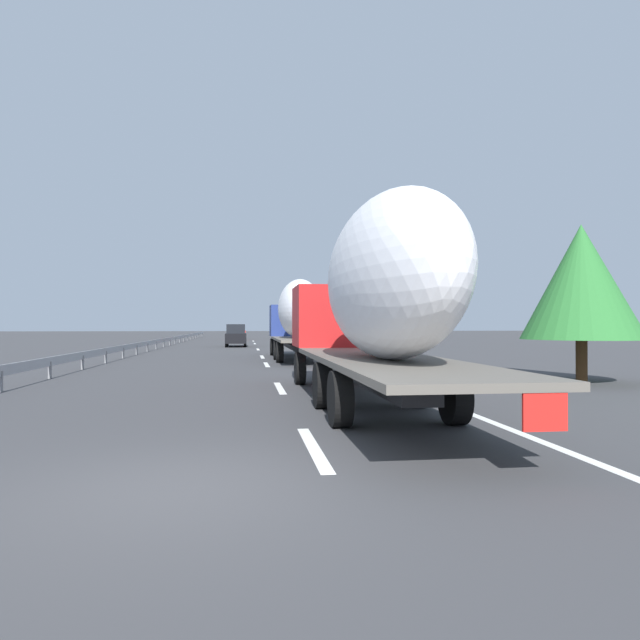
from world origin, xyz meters
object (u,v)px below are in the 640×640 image
Objects in this scene: truck_trailing at (373,297)px; road_sign at (307,320)px; car_black_suv at (236,335)px; car_red_compact at (239,332)px; truck_lead at (297,315)px.

truck_trailing reaches higher than road_sign.
truck_trailing is 37.82m from car_black_suv.
car_red_compact is 0.94× the size of car_black_suv.
car_red_compact is (44.37, 3.54, -1.47)m from truck_lead.
truck_trailing is 4.26× the size of road_sign.
car_red_compact is at bearing -0.04° from car_black_suv.
truck_lead is at bearing -175.44° from car_red_compact.
car_red_compact is 22.05m from road_sign.
road_sign is (4.28, -6.65, 1.36)m from car_black_suv.
truck_trailing is at bearing 175.77° from road_sign.
car_black_suv is (19.11, 3.55, -1.43)m from truck_lead.
truck_trailing is (-18.50, 0.00, 0.11)m from truck_lead.
car_red_compact is at bearing 17.55° from road_sign.
truck_lead is at bearing -0.00° from truck_trailing.
truck_trailing reaches higher than car_black_suv.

